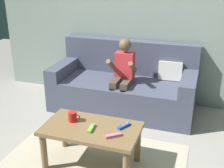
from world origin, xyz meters
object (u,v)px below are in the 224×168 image
at_px(couch, 124,87).
at_px(game_remote_pink_center, 113,136).
at_px(game_remote_blue_near_edge, 124,126).
at_px(coffee_mug, 73,117).
at_px(coffee_table, 91,134).
at_px(person_seated_on_couch, 123,73).
at_px(game_remote_lime_far_corner, 91,128).

height_order(couch, game_remote_pink_center, couch).
relative_size(game_remote_blue_near_edge, coffee_mug, 1.19).
bearing_deg(game_remote_pink_center, coffee_table, 159.27).
relative_size(person_seated_on_couch, coffee_table, 1.09).
distance_m(game_remote_lime_far_corner, coffee_mug, 0.24).
height_order(couch, coffee_table, couch).
bearing_deg(game_remote_pink_center, game_remote_lime_far_corner, 166.72).
xyz_separation_m(couch, game_remote_lime_far_corner, (0.08, -1.33, 0.13)).
bearing_deg(couch, coffee_table, -87.25).
height_order(game_remote_blue_near_edge, game_remote_lime_far_corner, same).
height_order(game_remote_lime_far_corner, coffee_mug, coffee_mug).
relative_size(game_remote_pink_center, game_remote_lime_far_corner, 0.93).
bearing_deg(game_remote_lime_far_corner, couch, 93.40).
xyz_separation_m(person_seated_on_couch, game_remote_lime_far_corner, (0.05, -1.15, -0.12)).
bearing_deg(coffee_mug, game_remote_lime_far_corner, -21.33).
bearing_deg(coffee_mug, coffee_table, -13.08).
xyz_separation_m(game_remote_pink_center, game_remote_lime_far_corner, (-0.23, 0.05, 0.00)).
xyz_separation_m(couch, game_remote_pink_center, (0.31, -1.38, 0.13)).
bearing_deg(game_remote_blue_near_edge, person_seated_on_couch, 107.34).
height_order(person_seated_on_couch, game_remote_pink_center, person_seated_on_couch).
distance_m(coffee_table, coffee_mug, 0.24).
relative_size(couch, game_remote_pink_center, 13.85).
height_order(couch, game_remote_lime_far_corner, couch).
height_order(game_remote_blue_near_edge, game_remote_pink_center, same).
bearing_deg(couch, game_remote_lime_far_corner, -86.60).
distance_m(coffee_table, game_remote_pink_center, 0.27).
height_order(coffee_table, game_remote_pink_center, game_remote_pink_center).
bearing_deg(coffee_table, game_remote_blue_near_edge, 17.96).
height_order(coffee_table, coffee_mug, coffee_mug).
distance_m(couch, person_seated_on_couch, 0.31).
distance_m(couch, game_remote_blue_near_edge, 1.25).
height_order(game_remote_pink_center, game_remote_lime_far_corner, same).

